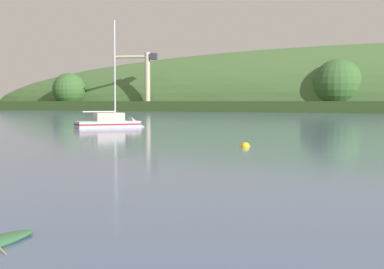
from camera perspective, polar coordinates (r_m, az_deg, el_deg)
name	(u,v)px	position (r m, az deg, el deg)	size (l,w,h in m)	color
far_shoreline_hill	(371,111)	(202.64, 18.22, 2.37)	(450.08, 82.19, 47.76)	#314A21
dockside_crane	(147,82)	(203.73, -4.78, 5.51)	(15.80, 5.73, 21.70)	#4C4C51
sailboat_midwater_white	(115,125)	(73.78, -8.07, 0.94)	(8.47, 9.04, 15.74)	#ADB2BC
mooring_buoy_off_fishing_boat	(245,147)	(42.77, 5.60, -1.28)	(0.73, 0.73, 0.81)	yellow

